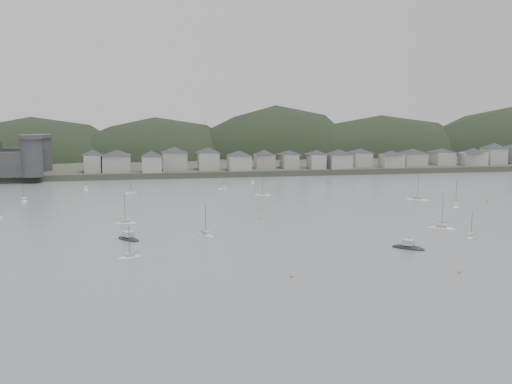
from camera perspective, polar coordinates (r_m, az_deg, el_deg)
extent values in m
plane|color=slate|center=(136.78, 5.76, -6.89)|extent=(900.00, 900.00, 0.00)
cube|color=#383D2D|center=(424.75, -5.41, 3.54)|extent=(900.00, 250.00, 3.00)
ellipsoid|color=black|center=(407.98, -20.79, 1.21)|extent=(138.98, 92.48, 81.13)
ellipsoid|color=black|center=(402.22, -9.69, 1.56)|extent=(132.08, 90.41, 79.74)
ellipsoid|color=black|center=(412.06, 1.93, 1.45)|extent=(133.88, 88.37, 101.41)
ellipsoid|color=black|center=(429.52, 11.94, 1.87)|extent=(165.81, 81.78, 82.55)
cylinder|color=#38373A|center=(298.75, -21.02, 3.12)|extent=(10.00, 10.00, 18.00)
cylinder|color=#38373A|center=(326.27, -20.13, 3.46)|extent=(10.00, 10.00, 17.00)
cube|color=#38373A|center=(312.72, -20.53, 2.79)|extent=(3.50, 30.00, 12.00)
cube|color=#9B978E|center=(311.23, -15.55, 2.67)|extent=(8.34, 12.91, 8.59)
pyramid|color=#2C2C31|center=(310.76, -15.59, 3.74)|extent=(15.78, 15.78, 3.01)
cube|color=#9B978E|center=(309.78, -13.41, 2.71)|extent=(13.68, 13.35, 8.36)
pyramid|color=#2C2C31|center=(309.32, -13.44, 3.75)|extent=(20.07, 20.07, 2.93)
cube|color=#A4A29A|center=(304.10, -10.11, 2.68)|extent=(9.78, 10.20, 8.08)
pyramid|color=#2C2C31|center=(303.64, -10.14, 3.70)|extent=(14.83, 14.83, 2.83)
cube|color=#9B978E|center=(313.94, -7.92, 2.99)|extent=(12.59, 13.33, 9.09)
pyramid|color=#2C2C31|center=(313.46, -7.95, 4.10)|extent=(19.24, 19.24, 3.18)
cube|color=#A4A29A|center=(313.70, -4.66, 3.01)|extent=(10.74, 12.17, 8.87)
pyramid|color=#2C2C31|center=(313.22, -4.68, 4.10)|extent=(17.01, 17.01, 3.10)
cube|color=#9B978E|center=(309.24, -1.64, 2.85)|extent=(11.63, 12.09, 7.69)
pyramid|color=#2C2C31|center=(308.81, -1.65, 3.81)|extent=(17.61, 17.61, 2.69)
cube|color=#9B978E|center=(320.42, 0.83, 3.02)|extent=(10.37, 9.35, 7.44)
pyramid|color=#2C2C31|center=(320.01, 0.83, 3.91)|extent=(14.65, 14.65, 2.60)
cube|color=#9B978E|center=(320.98, 3.26, 2.99)|extent=(8.24, 12.20, 7.22)
pyramid|color=#2C2C31|center=(320.58, 3.27, 3.86)|extent=(15.17, 15.17, 2.53)
cube|color=#A4A29A|center=(319.52, 5.90, 2.96)|extent=(8.06, 10.91, 7.46)
pyramid|color=#2C2C31|center=(319.10, 5.92, 3.86)|extent=(14.08, 14.08, 2.61)
cube|color=#9B978E|center=(321.78, 8.09, 2.98)|extent=(11.73, 11.78, 7.66)
pyramid|color=#2C2C31|center=(321.36, 8.10, 3.90)|extent=(17.46, 17.46, 2.68)
cube|color=#A4A29A|center=(336.32, 10.11, 3.13)|extent=(10.19, 13.02, 7.33)
pyramid|color=#2C2C31|center=(335.93, 10.13, 3.97)|extent=(17.23, 17.23, 2.57)
cube|color=#A4A29A|center=(333.76, 13.05, 2.97)|extent=(11.70, 9.81, 6.88)
pyramid|color=#2C2C31|center=(333.38, 13.07, 3.76)|extent=(15.97, 15.97, 2.41)
cube|color=#A4A29A|center=(348.74, 15.01, 3.12)|extent=(12.83, 12.48, 7.00)
pyramid|color=#2C2C31|center=(348.38, 15.04, 3.90)|extent=(18.79, 18.79, 2.45)
cube|color=#A4A29A|center=(357.45, 17.64, 3.13)|extent=(11.07, 13.50, 6.97)
pyramid|color=#2C2C31|center=(357.10, 17.67, 3.88)|extent=(18.25, 18.25, 2.44)
cube|color=#A4A29A|center=(358.26, 20.38, 3.04)|extent=(13.75, 9.12, 7.34)
pyramid|color=#2C2C31|center=(357.89, 20.42, 3.83)|extent=(16.97, 16.97, 2.57)
cube|color=#A4A29A|center=(372.34, 22.13, 3.26)|extent=(11.37, 11.57, 9.05)
pyramid|color=#2C2C31|center=(371.93, 22.18, 4.20)|extent=(17.03, 17.03, 3.17)
ellipsoid|color=silver|center=(172.22, 20.20, -4.20)|extent=(5.17, 5.16, 1.11)
cube|color=#BABAB5|center=(172.04, 20.22, -3.92)|extent=(2.23, 2.23, 0.70)
cylinder|color=#3F3F42|center=(171.51, 20.26, -3.02)|extent=(0.12, 0.12, 6.92)
cylinder|color=#3F3F42|center=(171.70, 20.55, -3.77)|extent=(1.84, 1.83, 0.10)
ellipsoid|color=silver|center=(266.83, -16.33, 0.21)|extent=(5.19, 8.78, 1.67)
cube|color=#BABAB5|center=(266.68, -16.34, 0.45)|extent=(2.67, 3.36, 0.70)
cylinder|color=#3F3F42|center=(266.17, -16.37, 1.36)|extent=(0.12, 0.12, 10.45)
cylinder|color=#3F3F42|center=(265.26, -16.48, 0.53)|extent=(1.29, 3.60, 0.10)
ellipsoid|color=silver|center=(250.53, -12.11, -0.14)|extent=(6.69, 6.85, 1.45)
cube|color=#BABAB5|center=(250.39, -12.12, 0.09)|extent=(2.91, 2.94, 0.70)
cylinder|color=#3F3F42|center=(249.92, -12.14, 0.92)|extent=(0.12, 0.12, 9.07)
cylinder|color=#3F3F42|center=(251.28, -12.32, 0.24)|extent=(2.32, 2.43, 0.10)
ellipsoid|color=silver|center=(259.75, -3.25, 0.32)|extent=(6.70, 6.45, 1.41)
cube|color=#BABAB5|center=(259.61, -3.25, 0.54)|extent=(2.86, 2.81, 0.70)
cylinder|color=#3F3F42|center=(259.16, -3.25, 1.32)|extent=(0.12, 0.12, 8.81)
cylinder|color=#3F3F42|center=(260.27, -3.48, 0.68)|extent=(2.40, 2.23, 0.10)
ellipsoid|color=silver|center=(278.95, -0.39, 0.87)|extent=(2.45, 7.39, 1.47)
cube|color=#BABAB5|center=(278.82, -0.39, 1.08)|extent=(1.65, 2.60, 0.70)
cylinder|color=#3F3F42|center=(278.39, -0.39, 1.84)|extent=(0.12, 0.12, 9.20)
cylinder|color=#3F3F42|center=(280.05, -0.44, 1.23)|extent=(0.14, 3.31, 0.10)
ellipsoid|color=silver|center=(143.41, -12.18, -6.30)|extent=(6.44, 3.80, 1.23)
cube|color=#BABAB5|center=(143.19, -12.20, -5.95)|extent=(2.46, 1.96, 0.70)
cylinder|color=#3F3F42|center=(142.48, -12.23, -4.75)|extent=(0.12, 0.12, 7.66)
cylinder|color=#3F3F42|center=(142.68, -11.78, -5.76)|extent=(2.65, 0.97, 0.10)
ellipsoid|color=silver|center=(164.55, -4.91, -4.28)|extent=(5.53, 7.12, 1.39)
cube|color=#BABAB5|center=(164.33, -4.92, -3.94)|extent=(2.58, 2.88, 0.70)
cylinder|color=#3F3F42|center=(163.64, -4.93, -2.74)|extent=(0.12, 0.12, 8.71)
cylinder|color=#3F3F42|center=(163.12, -5.11, -3.84)|extent=(1.71, 2.73, 0.10)
ellipsoid|color=silver|center=(223.84, 18.86, -1.37)|extent=(6.41, 8.29, 1.62)
cube|color=#BABAB5|center=(223.67, 18.87, -1.09)|extent=(2.99, 3.35, 0.70)
cylinder|color=#3F3F42|center=(223.08, 18.92, -0.05)|extent=(0.12, 0.12, 10.14)
cylinder|color=#3F3F42|center=(224.30, 18.56, -0.91)|extent=(1.97, 3.18, 0.10)
ellipsoid|color=silver|center=(241.05, -21.68, -0.86)|extent=(4.80, 8.64, 1.65)
cube|color=#BABAB5|center=(240.89, -21.69, -0.60)|extent=(2.54, 3.27, 0.70)
cylinder|color=#3F3F42|center=(240.34, -21.74, 0.39)|extent=(0.12, 0.12, 10.29)
cylinder|color=#3F3F42|center=(239.51, -21.86, -0.52)|extent=(1.12, 3.59, 0.10)
ellipsoid|color=silver|center=(234.66, 15.46, -0.81)|extent=(9.41, 7.40, 1.85)
cube|color=#BABAB5|center=(234.48, 15.47, -0.51)|extent=(3.82, 3.44, 0.70)
cylinder|color=#3F3F42|center=(233.84, 15.51, 0.63)|extent=(0.12, 0.12, 11.56)
cylinder|color=#3F3F42|center=(233.00, 15.26, -0.42)|extent=(3.58, 2.29, 0.10)
ellipsoid|color=silver|center=(239.60, 0.67, -0.33)|extent=(8.12, 4.40, 1.55)
cube|color=#BABAB5|center=(239.44, 0.67, -0.08)|extent=(3.06, 2.35, 0.70)
cylinder|color=#3F3F42|center=(238.91, 0.67, 0.85)|extent=(0.12, 0.12, 9.68)
cylinder|color=#3F3F42|center=(239.98, 0.96, 0.07)|extent=(3.39, 1.00, 0.10)
ellipsoid|color=silver|center=(181.67, 17.63, -3.45)|extent=(8.42, 6.93, 1.67)
cube|color=#BABAB5|center=(181.45, 17.65, -3.10)|extent=(3.46, 3.17, 0.70)
cylinder|color=#3F3F42|center=(180.70, 17.71, -1.78)|extent=(0.12, 0.12, 10.46)
cylinder|color=#3F3F42|center=(182.67, 17.87, -2.86)|extent=(3.16, 2.21, 0.10)
ellipsoid|color=silver|center=(185.34, -12.61, -3.04)|extent=(7.67, 3.21, 1.49)
cube|color=#BABAB5|center=(185.15, -12.62, -2.72)|extent=(2.77, 1.92, 0.70)
cylinder|color=#3F3F42|center=(184.49, -12.65, -1.58)|extent=(0.12, 0.12, 9.31)
cylinder|color=#3F3F42|center=(184.96, -13.04, -2.57)|extent=(3.34, 0.48, 0.10)
ellipsoid|color=black|center=(154.55, 14.60, -5.34)|extent=(8.46, 7.94, 1.88)
cube|color=#BABAB5|center=(154.19, 14.62, -4.76)|extent=(3.51, 3.49, 1.40)
cylinder|color=#3F3F42|center=(154.00, 14.63, -4.43)|extent=(0.10, 0.10, 1.20)
ellipsoid|color=black|center=(163.13, -12.31, -4.55)|extent=(7.58, 8.28, 1.82)
cube|color=#BABAB5|center=(162.80, -12.33, -4.01)|extent=(3.37, 3.39, 1.40)
cylinder|color=#3F3F42|center=(162.62, -12.34, -3.70)|extent=(0.10, 0.10, 1.20)
sphere|color=#BB7D3E|center=(258.53, 9.49, 0.21)|extent=(0.70, 0.70, 0.70)
sphere|color=#BB7D3E|center=(240.11, 21.66, -0.87)|extent=(0.70, 0.70, 0.70)
sphere|color=#BB7D3E|center=(125.43, 3.51, -8.18)|extent=(0.70, 0.70, 0.70)
sphere|color=#BB7D3E|center=(189.58, 0.36, -2.56)|extent=(0.70, 0.70, 0.70)
sphere|color=#BB7D3E|center=(255.74, -18.19, -0.18)|extent=(0.70, 0.70, 0.70)
sphere|color=#BB7D3E|center=(135.66, 19.19, -7.37)|extent=(0.70, 0.70, 0.70)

